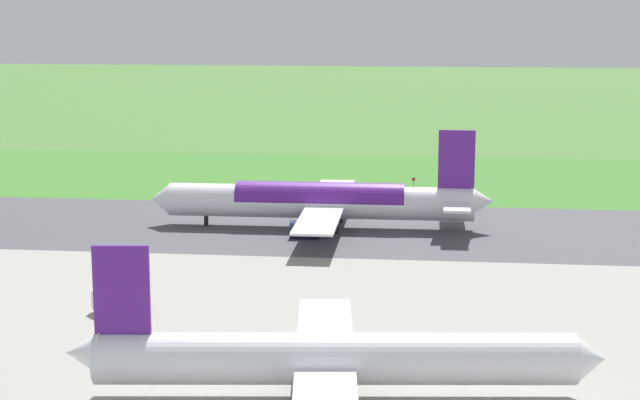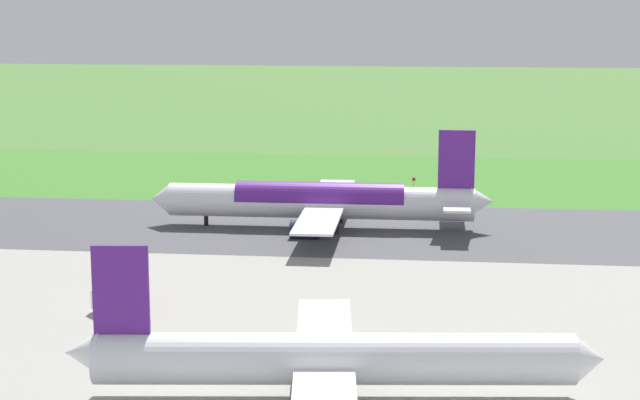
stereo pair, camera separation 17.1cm
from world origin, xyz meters
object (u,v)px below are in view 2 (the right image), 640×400
at_px(traffic_cone_orange, 376,186).
at_px(airliner_parked_mid, 331,358).
at_px(service_truck_baggage, 116,299).
at_px(airliner_main, 322,201).
at_px(no_stopping_sign, 414,183).

bearing_deg(traffic_cone_orange, airliner_parked_mid, 91.36).
bearing_deg(airliner_parked_mid, service_truck_baggage, -41.61).
relative_size(airliner_main, traffic_cone_orange, 98.18).
relative_size(airliner_parked_mid, service_truck_baggage, 8.53).
bearing_deg(airliner_main, service_truck_baggage, 68.25).
distance_m(airliner_parked_mid, no_stopping_sign, 107.17).
distance_m(airliner_parked_mid, traffic_cone_orange, 109.52).
relative_size(service_truck_baggage, traffic_cone_orange, 10.40).
relative_size(airliner_parked_mid, no_stopping_sign, 20.67).
bearing_deg(airliner_main, no_stopping_sign, -110.87).
xyz_separation_m(no_stopping_sign, traffic_cone_orange, (7.34, -2.39, -1.14)).
xyz_separation_m(service_truck_baggage, traffic_cone_orange, (-24.98, -84.94, -1.13)).
bearing_deg(airliner_parked_mid, no_stopping_sign, -92.53).
height_order(airliner_main, service_truck_baggage, airliner_main).
height_order(airliner_parked_mid, service_truck_baggage, airliner_parked_mid).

